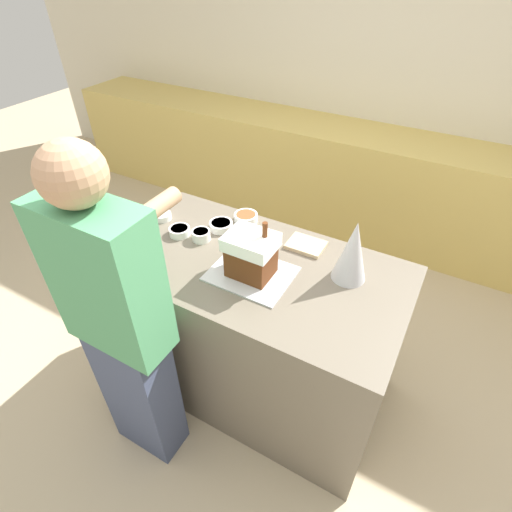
# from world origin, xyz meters

# --- Properties ---
(ground_plane) EXTENTS (12.00, 12.00, 0.00)m
(ground_plane) POSITION_xyz_m (0.00, 0.00, 0.00)
(ground_plane) COLOR #C6B28E
(wall_back) EXTENTS (8.00, 0.05, 2.60)m
(wall_back) POSITION_xyz_m (0.00, 2.25, 1.30)
(wall_back) COLOR beige
(wall_back) RESTS_ON ground_plane
(back_cabinet_block) EXTENTS (6.00, 0.60, 0.91)m
(back_cabinet_block) POSITION_xyz_m (0.00, 1.92, 0.46)
(back_cabinet_block) COLOR #DBBC60
(back_cabinet_block) RESTS_ON ground_plane
(kitchen_island) EXTENTS (1.48, 0.79, 0.93)m
(kitchen_island) POSITION_xyz_m (0.00, 0.00, 0.46)
(kitchen_island) COLOR #6B6051
(kitchen_island) RESTS_ON ground_plane
(baking_tray) EXTENTS (0.38, 0.30, 0.01)m
(baking_tray) POSITION_xyz_m (0.02, -0.07, 0.93)
(baking_tray) COLOR silver
(baking_tray) RESTS_ON kitchen_island
(gingerbread_house) EXTENTS (0.22, 0.18, 0.28)m
(gingerbread_house) POSITION_xyz_m (0.02, -0.07, 1.05)
(gingerbread_house) COLOR #5B2D14
(gingerbread_house) RESTS_ON baking_tray
(decorative_tree) EXTENTS (0.16, 0.16, 0.31)m
(decorative_tree) POSITION_xyz_m (0.42, 0.14, 1.08)
(decorative_tree) COLOR silver
(decorative_tree) RESTS_ON kitchen_island
(candy_bowl_far_right) EXTENTS (0.10, 0.10, 0.04)m
(candy_bowl_far_right) POSITION_xyz_m (-0.65, 0.10, 0.95)
(candy_bowl_far_right) COLOR white
(candy_bowl_far_right) RESTS_ON kitchen_island
(candy_bowl_near_tray_right) EXTENTS (0.10, 0.10, 0.05)m
(candy_bowl_near_tray_right) POSITION_xyz_m (-0.34, 0.05, 0.96)
(candy_bowl_near_tray_right) COLOR white
(candy_bowl_near_tray_right) RESTS_ON kitchen_island
(candy_bowl_far_left) EXTENTS (0.13, 0.13, 0.04)m
(candy_bowl_far_left) POSITION_xyz_m (-0.31, 0.18, 0.95)
(candy_bowl_far_left) COLOR white
(candy_bowl_far_left) RESTS_ON kitchen_island
(candy_bowl_beside_tree) EXTENTS (0.13, 0.13, 0.05)m
(candy_bowl_beside_tree) POSITION_xyz_m (-0.22, 0.31, 0.95)
(candy_bowl_beside_tree) COLOR white
(candy_bowl_beside_tree) RESTS_ON kitchen_island
(candy_bowl_behind_tray) EXTENTS (0.11, 0.11, 0.04)m
(candy_bowl_behind_tray) POSITION_xyz_m (-0.47, 0.03, 0.95)
(candy_bowl_behind_tray) COLOR white
(candy_bowl_behind_tray) RESTS_ON kitchen_island
(cookbook) EXTENTS (0.19, 0.14, 0.02)m
(cookbook) POSITION_xyz_m (0.16, 0.26, 0.94)
(cookbook) COLOR #CCB78C
(cookbook) RESTS_ON kitchen_island
(person) EXTENTS (0.45, 0.56, 1.71)m
(person) POSITION_xyz_m (-0.31, -0.58, 0.88)
(person) COLOR #424C6B
(person) RESTS_ON ground_plane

